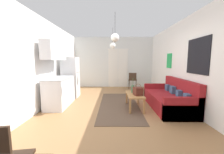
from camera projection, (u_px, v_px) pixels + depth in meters
ground_plane at (114, 115)px, 3.65m from camera, size 4.81×8.24×0.10m
wall_back at (114, 63)px, 7.32m from camera, size 4.41×0.13×2.70m
wall_right at (197, 64)px, 3.47m from camera, size 0.12×7.84×2.70m
wall_left at (32, 64)px, 3.49m from camera, size 0.12×7.84×2.70m
area_rug at (119, 105)px, 4.35m from camera, size 1.21×2.92×0.01m
couch at (170, 99)px, 4.06m from camera, size 0.94×1.96×0.88m
coffee_table at (135, 96)px, 4.01m from camera, size 0.45×0.96×0.44m
bamboo_vase at (133, 89)px, 4.11m from camera, size 0.09×0.09×0.46m
handbag at (138, 91)px, 3.84m from camera, size 0.27×0.31×0.33m
refrigerator at (71, 77)px, 5.25m from camera, size 0.61×0.59×1.57m
kitchen_counter at (59, 82)px, 4.21m from camera, size 0.60×1.29×2.02m
accent_chair at (133, 79)px, 6.83m from camera, size 0.48×0.47×0.83m
pendant_lamp_near at (115, 38)px, 3.57m from camera, size 0.22×0.22×0.77m
pendant_lamp_far at (113, 46)px, 5.22m from camera, size 0.23×0.23×0.80m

